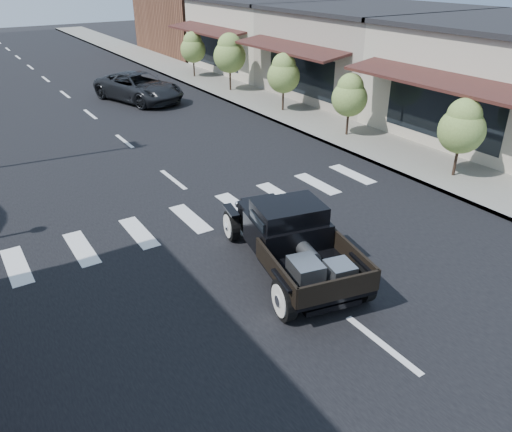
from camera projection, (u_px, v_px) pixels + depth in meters
ground at (292, 274)px, 12.14m from camera, size 120.00×120.00×0.00m
road at (103, 124)px, 23.39m from camera, size 14.00×80.00×0.02m
road_markings at (142, 155)px, 19.64m from camera, size 12.00×60.00×0.06m
sidewalk_right at (255, 99)px, 27.45m from camera, size 3.00×80.00×0.15m
storefront_mid at (371, 53)px, 28.09m from camera, size 10.00×9.00×4.50m
storefront_far at (279, 35)px, 34.84m from camera, size 10.00×9.00×4.50m
far_building_right at (217, 6)px, 42.02m from camera, size 11.00×10.00×7.00m
small_tree_a at (460, 139)px, 16.84m from camera, size 1.56×1.56×2.59m
small_tree_b at (349, 106)px, 21.00m from camera, size 1.50×1.50×2.49m
small_tree_c at (283, 83)px, 24.53m from camera, size 1.60×1.60×2.67m
small_tree_d at (230, 63)px, 28.41m from camera, size 1.83×1.83×3.05m
small_tree_e at (193, 55)px, 32.02m from camera, size 1.60×1.60×2.67m
hotrod_pickup at (292, 238)px, 11.99m from camera, size 3.26×5.30×1.71m
second_car at (139, 87)px, 26.96m from camera, size 4.00×5.92×1.51m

